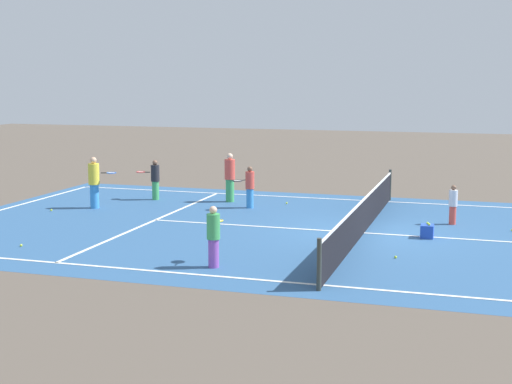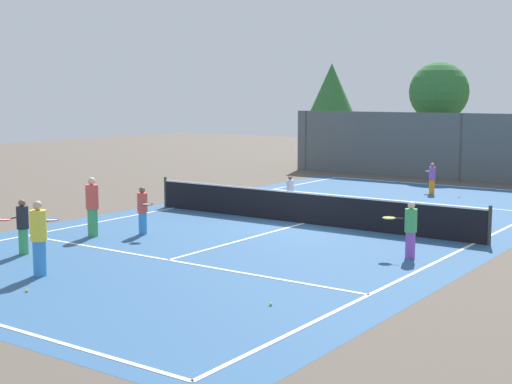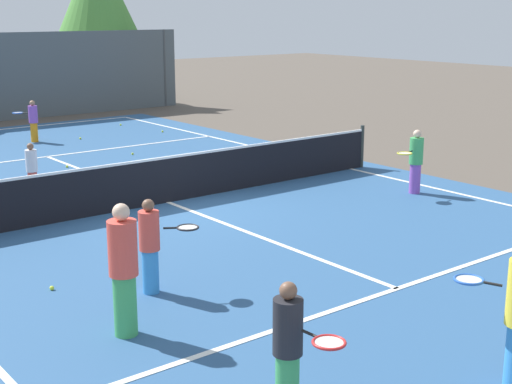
# 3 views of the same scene
# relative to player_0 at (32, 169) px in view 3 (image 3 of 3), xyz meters

# --- Properties ---
(ground_plane) EXTENTS (80.00, 80.00, 0.00)m
(ground_plane) POSITION_rel_player_0_xyz_m (2.02, -2.32, -0.61)
(ground_plane) COLOR brown
(court_surface) EXTENTS (13.00, 25.00, 0.01)m
(court_surface) POSITION_rel_player_0_xyz_m (2.02, -2.32, -0.60)
(court_surface) COLOR #2D5684
(court_surface) RESTS_ON ground_plane
(tennis_net) EXTENTS (11.90, 0.10, 1.10)m
(tennis_net) POSITION_rel_player_0_xyz_m (2.02, -2.32, -0.09)
(tennis_net) COLOR #333833
(tennis_net) RESTS_ON ground_plane
(player_0) EXTENTS (0.25, 0.25, 1.18)m
(player_0) POSITION_rel_player_0_xyz_m (0.00, 0.00, 0.00)
(player_0) COLOR #E54C3F
(player_0) RESTS_ON ground_plane
(player_1) EXTENTS (0.89, 0.47, 1.43)m
(player_1) POSITION_rel_player_0_xyz_m (6.78, -5.04, 0.14)
(player_1) COLOR purple
(player_1) RESTS_ON ground_plane
(player_2) EXTENTS (0.85, 0.66, 1.40)m
(player_2) POSITION_rel_player_0_xyz_m (-0.87, -6.62, 0.12)
(player_2) COLOR #388CD8
(player_2) RESTS_ON ground_plane
(player_3) EXTENTS (0.37, 0.37, 1.72)m
(player_3) POSITION_rel_player_0_xyz_m (-1.87, -7.65, 0.27)
(player_3) COLOR #3FA559
(player_3) RESTS_ON ground_plane
(player_4) EXTENTS (0.36, 0.88, 1.42)m
(player_4) POSITION_rel_player_0_xyz_m (-1.50, -10.36, 0.13)
(player_4) COLOR #3FA559
(player_4) RESTS_ON ground_plane
(player_6) EXTENTS (0.69, 0.80, 1.29)m
(player_6) POSITION_rel_player_0_xyz_m (2.67, 6.62, 0.07)
(player_6) COLOR orange
(player_6) RESTS_ON ground_plane
(ball_crate) EXTENTS (0.40, 0.34, 0.43)m
(ball_crate) POSITION_rel_player_0_xyz_m (2.12, -0.58, -0.42)
(ball_crate) COLOR blue
(ball_crate) RESTS_ON ground_plane
(tennis_ball_0) EXTENTS (0.07, 0.07, 0.07)m
(tennis_ball_0) POSITION_rel_player_0_xyz_m (6.77, 5.73, -0.57)
(tennis_ball_0) COLOR #CCE533
(tennis_ball_0) RESTS_ON ground_plane
(tennis_ball_3) EXTENTS (0.07, 0.07, 0.07)m
(tennis_ball_3) POSITION_rel_player_0_xyz_m (-1.99, -5.62, -0.57)
(tennis_ball_3) COLOR #CCE533
(tennis_ball_3) RESTS_ON ground_plane
(tennis_ball_4) EXTENTS (0.07, 0.07, 0.07)m
(tennis_ball_4) POSITION_rel_player_0_xyz_m (1.84, 2.36, -0.57)
(tennis_ball_4) COLOR #CCE533
(tennis_ball_4) RESTS_ON ground_plane
(tennis_ball_5) EXTENTS (0.07, 0.07, 0.07)m
(tennis_ball_5) POSITION_rel_player_0_xyz_m (6.37, 7.92, -0.57)
(tennis_ball_5) COLOR #CCE533
(tennis_ball_5) RESTS_ON ground_plane
(tennis_ball_7) EXTENTS (0.07, 0.07, 0.07)m
(tennis_ball_7) POSITION_rel_player_0_xyz_m (4.04, 2.85, -0.57)
(tennis_ball_7) COLOR #CCE533
(tennis_ball_7) RESTS_ON ground_plane
(tennis_ball_8) EXTENTS (0.07, 0.07, 0.07)m
(tennis_ball_8) POSITION_rel_player_0_xyz_m (4.01, 6.17, -0.57)
(tennis_ball_8) COLOR #CCE533
(tennis_ball_8) RESTS_ON ground_plane
(tennis_ball_9) EXTENTS (0.07, 0.07, 0.07)m
(tennis_ball_9) POSITION_rel_player_0_xyz_m (0.51, 1.67, -0.57)
(tennis_ball_9) COLOR #CCE533
(tennis_ball_9) RESTS_ON ground_plane
(tennis_ball_10) EXTENTS (0.07, 0.07, 0.07)m
(tennis_ball_10) POSITION_rel_player_0_xyz_m (4.71, -1.13, -0.57)
(tennis_ball_10) COLOR #CCE533
(tennis_ball_10) RESTS_ON ground_plane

